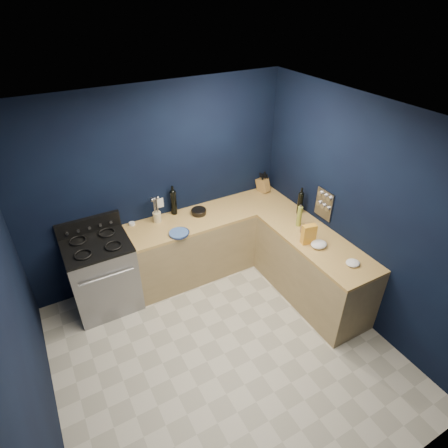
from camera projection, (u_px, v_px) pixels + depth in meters
floor at (224, 354)px, 4.18m from camera, size 3.50×3.50×0.02m
ceiling at (224, 128)px, 2.73m from camera, size 3.50×3.50×0.02m
wall_back at (158, 187)px, 4.74m from camera, size 3.50×0.02×2.60m
wall_right at (361, 216)px, 4.17m from camera, size 0.02×3.50×2.60m
wall_left at (17, 338)px, 2.74m from camera, size 0.02×3.50×2.60m
wall_front at (370, 433)px, 2.17m from camera, size 3.50×0.02×2.60m
cab_back at (212, 242)px, 5.23m from camera, size 2.30×0.63×0.86m
top_back at (212, 215)px, 4.98m from camera, size 2.30×0.63×0.04m
cab_right at (312, 270)px, 4.72m from camera, size 0.63×1.67×0.86m
top_right at (316, 241)px, 4.48m from camera, size 0.63×1.67×0.04m
gas_range at (103, 276)px, 4.58m from camera, size 0.76×0.66×0.92m
oven_door at (110, 292)px, 4.36m from camera, size 0.59×0.02×0.42m
cooktop at (96, 245)px, 4.32m from camera, size 0.76×0.66×0.03m
backguard at (88, 225)px, 4.48m from camera, size 0.76×0.06×0.20m
spice_panel at (324, 204)px, 4.62m from camera, size 0.02×0.28×0.38m
wall_outlet at (160, 203)px, 4.85m from camera, size 0.09×0.02×0.13m
plate_stack at (179, 233)px, 4.55m from camera, size 0.25×0.25×0.03m
ramekin at (132, 224)px, 4.73m from camera, size 0.08×0.08×0.03m
utensil_crock at (157, 217)px, 4.77m from camera, size 0.12×0.12×0.13m
wine_bottle_back at (174, 203)px, 4.88m from camera, size 0.10×0.10×0.33m
lemon_basket at (199, 212)px, 4.94m from camera, size 0.25×0.25×0.07m
knife_block at (263, 185)px, 5.45m from camera, size 0.16×0.25×0.24m
wine_bottle_right at (300, 203)px, 4.90m from camera, size 0.07×0.07×0.30m
oil_bottle at (299, 216)px, 4.65m from camera, size 0.08×0.08×0.27m
spice_jar_near at (306, 227)px, 4.61m from camera, size 0.05×0.05×0.10m
spice_jar_far at (302, 229)px, 4.57m from camera, size 0.06×0.06×0.10m
crouton_bag at (309, 234)px, 4.35m from camera, size 0.18×0.11×0.24m
towel_front at (319, 244)px, 4.33m from camera, size 0.23×0.21×0.07m
towel_end at (353, 263)px, 4.06m from camera, size 0.20×0.19×0.05m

